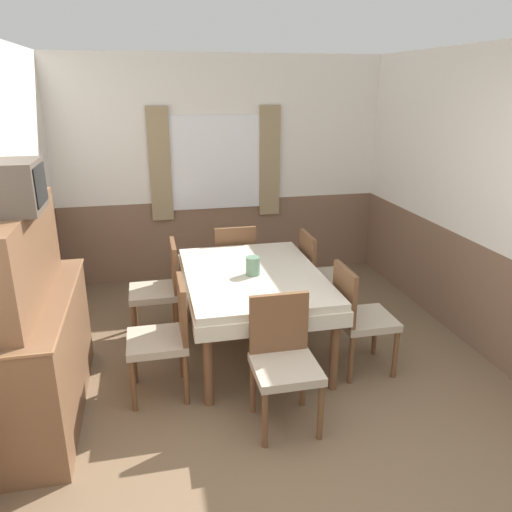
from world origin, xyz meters
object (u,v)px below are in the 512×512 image
object	(u,v)px
chair_head_near	(283,357)
chair_head_window	(233,262)
chair_right_far	(319,273)
chair_left_far	(161,286)
chair_right_near	(358,314)
dining_table	(253,284)
tv	(16,187)
chair_left_near	(166,334)
vase	(253,266)
sideboard	(39,332)

from	to	relation	value
chair_head_near	chair_head_window	xyz separation A→B (m)	(-0.00, 1.97, 0.00)
chair_right_far	chair_left_far	bearing A→B (deg)	-90.00
chair_right_near	dining_table	bearing A→B (deg)	-121.56
chair_right_near	tv	xyz separation A→B (m)	(-2.38, -0.16, 1.18)
chair_right_near	chair_left_near	distance (m)	1.54
dining_table	vase	world-z (taller)	vase
chair_right_near	chair_left_far	xyz separation A→B (m)	(-1.54, 0.95, 0.00)
chair_right_far	chair_left_near	bearing A→B (deg)	-58.44
chair_left_far	sideboard	bearing A→B (deg)	139.38
chair_right_far	sideboard	xyz separation A→B (m)	(-2.40, -1.00, 0.15)
chair_left_far	tv	bearing A→B (deg)	143.11
chair_right_near	chair_right_far	bearing A→B (deg)	-180.00
dining_table	sideboard	xyz separation A→B (m)	(-1.63, -0.53, 0.00)
dining_table	vase	distance (m)	0.19
chair_left_near	tv	bearing A→B (deg)	101.17
dining_table	chair_left_near	bearing A→B (deg)	-148.44
chair_head_near	chair_left_near	xyz separation A→B (m)	(-0.77, 0.51, 0.00)
tv	sideboard	bearing A→B (deg)	103.22
chair_head_near	sideboard	size ratio (longest dim) A/B	0.58
chair_head_near	chair_head_window	size ratio (longest dim) A/B	1.00
chair_left_far	tv	distance (m)	1.82
sideboard	tv	world-z (taller)	tv
sideboard	chair_right_far	bearing A→B (deg)	22.66
sideboard	vase	world-z (taller)	sideboard
chair_head_near	sideboard	distance (m)	1.70
chair_left_far	tv	size ratio (longest dim) A/B	2.27
dining_table	vase	xyz separation A→B (m)	(-0.01, -0.04, 0.18)
chair_right_far	tv	bearing A→B (deg)	-64.93
chair_left_far	sideboard	size ratio (longest dim) A/B	0.58
chair_left_far	sideboard	xyz separation A→B (m)	(-0.86, -1.00, 0.15)
chair_left_far	chair_head_window	size ratio (longest dim) A/B	1.00
dining_table	chair_right_far	xyz separation A→B (m)	(0.77, 0.47, -0.14)
chair_right_near	chair_left_far	world-z (taller)	same
sideboard	vase	xyz separation A→B (m)	(1.62, 0.49, 0.18)
chair_right_near	chair_left_near	world-z (taller)	same
chair_head_near	chair_left_near	world-z (taller)	same
chair_left_far	tv	xyz separation A→B (m)	(-0.84, -1.11, 1.18)
chair_head_near	chair_right_far	xyz separation A→B (m)	(0.77, 1.46, 0.00)
chair_right_near	chair_left_near	bearing A→B (deg)	-90.00
dining_table	chair_left_near	distance (m)	0.92
chair_head_near	vase	xyz separation A→B (m)	(-0.01, 0.95, 0.33)
chair_left_near	vase	distance (m)	0.93
chair_left_near	vase	size ratio (longest dim) A/B	5.83
chair_left_far	chair_head_near	bearing A→B (deg)	-152.14
chair_right_near	chair_left_near	size ratio (longest dim) A/B	1.00
chair_right_far	vase	size ratio (longest dim) A/B	5.83
dining_table	tv	xyz separation A→B (m)	(-1.61, -0.64, 1.04)
chair_head_near	chair_left_near	size ratio (longest dim) A/B	1.00
chair_right_near	chair_head_window	bearing A→B (deg)	-152.14
tv	vase	bearing A→B (deg)	20.55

